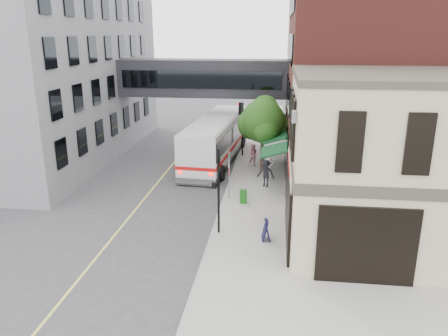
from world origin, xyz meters
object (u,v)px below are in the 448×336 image
(bus, at_px, (216,138))
(sandwich_board, at_px, (266,230))
(pedestrian_b, at_px, (254,155))
(pedestrian_c, at_px, (266,173))
(newspaper_box, at_px, (243,196))
(pedestrian_a, at_px, (269,167))

(bus, xyz_separation_m, sandwich_board, (4.48, -14.17, -1.29))
(pedestrian_b, bearing_deg, pedestrian_c, -79.34)
(bus, relative_size, pedestrian_c, 7.12)
(pedestrian_b, relative_size, newspaper_box, 2.10)
(pedestrian_c, bearing_deg, sandwich_board, -74.12)
(bus, height_order, pedestrian_c, bus)
(pedestrian_a, relative_size, pedestrian_b, 1.10)
(pedestrian_a, bearing_deg, bus, 112.52)
(pedestrian_b, height_order, newspaper_box, pedestrian_b)
(bus, bearing_deg, pedestrian_c, -55.65)
(pedestrian_a, relative_size, pedestrian_c, 1.03)
(bus, distance_m, pedestrian_a, 6.49)
(pedestrian_a, height_order, sandwich_board, pedestrian_a)
(pedestrian_a, xyz_separation_m, newspaper_box, (-1.40, -4.58, -0.55))
(pedestrian_a, distance_m, newspaper_box, 4.82)
(bus, height_order, sandwich_board, bus)
(pedestrian_a, bearing_deg, sandwich_board, -109.40)
(bus, relative_size, pedestrian_a, 6.88)
(bus, bearing_deg, pedestrian_a, -47.34)
(newspaper_box, height_order, sandwich_board, sandwich_board)
(sandwich_board, bearing_deg, bus, 100.20)
(newspaper_box, bearing_deg, sandwich_board, -82.26)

